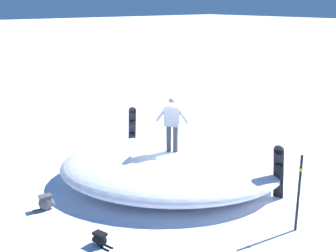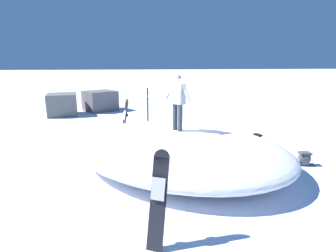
{
  "view_description": "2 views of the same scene",
  "coord_description": "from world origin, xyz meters",
  "px_view_note": "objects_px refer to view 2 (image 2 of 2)",
  "views": [
    {
      "loc": [
        7.68,
        8.77,
        5.24
      ],
      "look_at": [
        0.49,
        0.0,
        1.92
      ],
      "focal_mm": 45.79,
      "sensor_mm": 36.0,
      "label": 1
    },
    {
      "loc": [
        -1.36,
        -7.55,
        2.91
      ],
      "look_at": [
        -0.11,
        0.11,
        1.05
      ],
      "focal_mm": 28.05,
      "sensor_mm": 36.0,
      "label": 2
    }
  ],
  "objects_px": {
    "snowboard_secondary_upright": "(125,119)",
    "backpack_far": "(304,158)",
    "snowboard_primary_upright": "(159,198)",
    "backpack_near": "(258,138)",
    "snowboarder_standing": "(178,99)",
    "trail_marker_pole": "(148,109)"
  },
  "relations": [
    {
      "from": "snowboard_secondary_upright",
      "to": "backpack_far",
      "type": "height_order",
      "value": "snowboard_secondary_upright"
    },
    {
      "from": "backpack_near",
      "to": "backpack_far",
      "type": "height_order",
      "value": "backpack_far"
    },
    {
      "from": "snowboard_primary_upright",
      "to": "backpack_far",
      "type": "distance_m",
      "value": 5.37
    },
    {
      "from": "trail_marker_pole",
      "to": "snowboarder_standing",
      "type": "bearing_deg",
      "value": -82.47
    },
    {
      "from": "backpack_far",
      "to": "trail_marker_pole",
      "type": "relative_size",
      "value": 0.31
    },
    {
      "from": "trail_marker_pole",
      "to": "snowboard_primary_upright",
      "type": "bearing_deg",
      "value": -93.64
    },
    {
      "from": "backpack_far",
      "to": "trail_marker_pole",
      "type": "bearing_deg",
      "value": 131.04
    },
    {
      "from": "snowboarder_standing",
      "to": "snowboard_primary_upright",
      "type": "height_order",
      "value": "snowboarder_standing"
    },
    {
      "from": "backpack_near",
      "to": "trail_marker_pole",
      "type": "height_order",
      "value": "trail_marker_pole"
    },
    {
      "from": "snowboard_secondary_upright",
      "to": "backpack_far",
      "type": "distance_m",
      "value": 6.21
    },
    {
      "from": "snowboard_primary_upright",
      "to": "trail_marker_pole",
      "type": "xyz_separation_m",
      "value": [
        0.47,
        7.44,
        0.18
      ]
    },
    {
      "from": "snowboard_primary_upright",
      "to": "snowboard_secondary_upright",
      "type": "bearing_deg",
      "value": 94.81
    },
    {
      "from": "snowboard_secondary_upright",
      "to": "backpack_far",
      "type": "xyz_separation_m",
      "value": [
        5.12,
        -3.45,
        -0.62
      ]
    },
    {
      "from": "backpack_near",
      "to": "trail_marker_pole",
      "type": "relative_size",
      "value": 0.3
    },
    {
      "from": "snowboard_secondary_upright",
      "to": "backpack_far",
      "type": "bearing_deg",
      "value": -33.96
    },
    {
      "from": "snowboard_primary_upright",
      "to": "trail_marker_pole",
      "type": "distance_m",
      "value": 7.46
    },
    {
      "from": "snowboarder_standing",
      "to": "backpack_near",
      "type": "xyz_separation_m",
      "value": [
        3.41,
        1.58,
        -1.75
      ]
    },
    {
      "from": "snowboarder_standing",
      "to": "trail_marker_pole",
      "type": "bearing_deg",
      "value": 97.53
    },
    {
      "from": "snowboard_primary_upright",
      "to": "backpack_far",
      "type": "xyz_separation_m",
      "value": [
        4.61,
        2.69,
        -0.6
      ]
    },
    {
      "from": "snowboard_primary_upright",
      "to": "trail_marker_pole",
      "type": "relative_size",
      "value": 0.83
    },
    {
      "from": "backpack_far",
      "to": "snowboard_primary_upright",
      "type": "bearing_deg",
      "value": -149.69
    },
    {
      "from": "snowboard_secondary_upright",
      "to": "backpack_near",
      "type": "distance_m",
      "value": 5.09
    }
  ]
}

